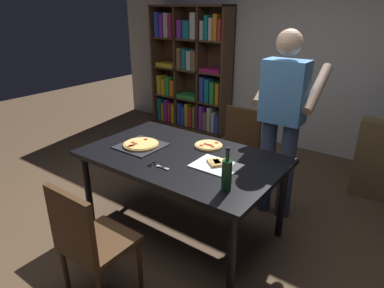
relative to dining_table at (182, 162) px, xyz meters
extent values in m
plane|color=brown|center=(0.00, 0.00, -0.68)|extent=(12.00, 12.00, 0.00)
cube|color=silver|center=(0.00, 2.60, 0.72)|extent=(6.40, 0.10, 2.80)
cube|color=black|center=(0.00, 0.00, 0.05)|extent=(1.67, 1.03, 0.04)
cylinder|color=black|center=(-0.76, -0.43, -0.33)|extent=(0.06, 0.06, 0.71)
cylinder|color=black|center=(0.76, -0.43, -0.33)|extent=(0.06, 0.06, 0.71)
cylinder|color=black|center=(-0.76, 0.43, -0.33)|extent=(0.06, 0.06, 0.71)
cylinder|color=black|center=(0.76, 0.43, -0.33)|extent=(0.06, 0.06, 0.71)
cube|color=#472D19|center=(0.00, -0.91, -0.25)|extent=(0.42, 0.42, 0.04)
cube|color=#472D19|center=(0.00, -1.10, -0.01)|extent=(0.42, 0.04, 0.45)
cylinder|color=#472D19|center=(0.18, -0.73, -0.48)|extent=(0.04, 0.04, 0.41)
cylinder|color=#472D19|center=(-0.18, -0.73, -0.48)|extent=(0.04, 0.04, 0.41)
cylinder|color=#472D19|center=(-0.18, -1.09, -0.48)|extent=(0.04, 0.04, 0.41)
cube|color=#472D19|center=(0.00, 0.91, -0.25)|extent=(0.42, 0.42, 0.04)
cube|color=#472D19|center=(0.00, 1.10, -0.01)|extent=(0.42, 0.04, 0.45)
cylinder|color=#472D19|center=(-0.18, 0.73, -0.48)|extent=(0.04, 0.04, 0.41)
cylinder|color=#472D19|center=(0.18, 0.73, -0.48)|extent=(0.04, 0.04, 0.41)
cylinder|color=#472D19|center=(-0.18, 1.09, -0.48)|extent=(0.04, 0.04, 0.41)
cylinder|color=#472D19|center=(0.18, 1.09, -0.48)|extent=(0.04, 0.04, 0.41)
cube|color=brown|center=(1.13, 1.99, -0.18)|extent=(0.22, 0.86, 0.20)
cube|color=#513823|center=(-2.32, 2.35, 0.29)|extent=(0.03, 0.35, 1.95)
cube|color=#513823|center=(-0.95, 2.35, 0.29)|extent=(0.03, 0.35, 1.95)
cube|color=#513823|center=(-1.64, 2.35, 1.25)|extent=(1.40, 0.35, 0.03)
cube|color=#513823|center=(-1.64, 2.35, -0.67)|extent=(1.40, 0.35, 0.03)
cube|color=#513823|center=(-1.64, 2.51, 0.29)|extent=(1.40, 0.03, 1.95)
cube|color=#513823|center=(-1.64, 2.35, -0.18)|extent=(1.34, 0.29, 0.03)
cube|color=#513823|center=(-1.64, 2.35, 0.29)|extent=(1.34, 0.29, 0.03)
cube|color=#513823|center=(-1.64, 2.35, 0.77)|extent=(1.34, 0.29, 0.03)
cube|color=#513823|center=(-1.86, 2.35, 0.29)|extent=(0.03, 0.29, 1.89)
cube|color=#513823|center=(-1.41, 2.35, 0.29)|extent=(0.03, 0.29, 1.89)
cube|color=teal|center=(-2.24, 2.33, -0.44)|extent=(0.05, 0.22, 0.39)
cube|color=orange|center=(-2.16, 2.33, -0.48)|extent=(0.05, 0.22, 0.31)
cube|color=purple|center=(-2.08, 2.33, -0.44)|extent=(0.05, 0.22, 0.38)
cube|color=red|center=(-2.01, 2.33, -0.47)|extent=(0.05, 0.22, 0.34)
cube|color=yellow|center=(-1.93, 2.33, -0.47)|extent=(0.05, 0.22, 0.33)
cube|color=blue|center=(-1.79, 2.33, -0.45)|extent=(0.05, 0.22, 0.36)
cube|color=blue|center=(-1.71, 2.33, -0.48)|extent=(0.07, 0.22, 0.31)
cube|color=yellow|center=(-1.64, 2.33, -0.45)|extent=(0.05, 0.22, 0.38)
cube|color=red|center=(-1.56, 2.33, -0.49)|extent=(0.06, 0.22, 0.29)
cube|color=olive|center=(-1.48, 2.33, -0.45)|extent=(0.05, 0.22, 0.37)
cube|color=purple|center=(-1.34, 2.33, -0.44)|extent=(0.06, 0.22, 0.39)
cube|color=olive|center=(-1.27, 2.33, -0.49)|extent=(0.07, 0.22, 0.29)
cube|color=silver|center=(-1.19, 2.33, -0.44)|extent=(0.06, 0.22, 0.39)
cube|color=silver|center=(-1.11, 2.33, -0.48)|extent=(0.05, 0.22, 0.32)
cube|color=blue|center=(-1.04, 2.33, -0.49)|extent=(0.06, 0.22, 0.28)
cube|color=yellow|center=(-2.23, 2.33, -0.01)|extent=(0.07, 0.22, 0.31)
cube|color=yellow|center=(-2.13, 2.33, -0.03)|extent=(0.07, 0.22, 0.27)
cube|color=green|center=(-2.04, 2.33, -0.01)|extent=(0.06, 0.22, 0.31)
cube|color=orange|center=(-1.94, 2.33, -0.03)|extent=(0.08, 0.22, 0.26)
cube|color=green|center=(-1.64, 2.33, -0.13)|extent=(0.37, 0.25, 0.06)
cube|color=blue|center=(-1.34, 2.33, 0.03)|extent=(0.07, 0.22, 0.38)
cube|color=teal|center=(-1.24, 2.33, 0.02)|extent=(0.07, 0.22, 0.37)
cube|color=green|center=(-1.14, 2.33, 0.00)|extent=(0.07, 0.22, 0.33)
cube|color=orange|center=(-1.05, 2.33, -0.01)|extent=(0.06, 0.22, 0.32)
cube|color=yellow|center=(-2.08, 2.33, 0.34)|extent=(0.35, 0.25, 0.07)
cube|color=olive|center=(-1.78, 2.33, 0.47)|extent=(0.07, 0.22, 0.33)
cube|color=teal|center=(-1.69, 2.33, 0.47)|extent=(0.07, 0.22, 0.31)
cube|color=silver|center=(-1.59, 2.33, 0.46)|extent=(0.08, 0.22, 0.29)
cube|color=olive|center=(-1.49, 2.33, 0.45)|extent=(0.07, 0.22, 0.29)
cube|color=#B21E66|center=(-1.19, 2.33, 0.34)|extent=(0.36, 0.25, 0.06)
cube|color=blue|center=(-2.23, 2.33, 0.97)|extent=(0.08, 0.22, 0.38)
cube|color=purple|center=(-2.13, 2.33, 0.96)|extent=(0.06, 0.22, 0.35)
cube|color=silver|center=(-2.04, 2.33, 0.96)|extent=(0.07, 0.22, 0.37)
cube|color=#B21E66|center=(-1.94, 2.33, 0.95)|extent=(0.06, 0.22, 0.34)
cube|color=purple|center=(-1.77, 2.33, 0.92)|extent=(0.08, 0.22, 0.27)
cube|color=teal|center=(-1.64, 2.33, 0.91)|extent=(0.11, 0.22, 0.26)
cube|color=silver|center=(-1.51, 2.33, 0.97)|extent=(0.09, 0.22, 0.38)
cube|color=silver|center=(-1.34, 2.33, 0.92)|extent=(0.05, 0.22, 0.27)
cube|color=teal|center=(-1.27, 2.33, 0.95)|extent=(0.06, 0.22, 0.34)
cube|color=silver|center=(-1.19, 2.33, 0.94)|extent=(0.06, 0.22, 0.31)
cube|color=orange|center=(-1.11, 2.33, 0.96)|extent=(0.07, 0.22, 0.36)
cube|color=red|center=(-1.04, 2.33, 0.93)|extent=(0.05, 0.22, 0.29)
cylinder|color=#38476B|center=(0.65, 0.76, -0.21)|extent=(0.14, 0.14, 0.95)
cylinder|color=#38476B|center=(0.45, 0.76, -0.21)|extent=(0.14, 0.14, 0.95)
cube|color=#4C8CD1|center=(0.55, 0.76, 0.54)|extent=(0.38, 0.22, 0.55)
sphere|color=#E0B293|center=(0.55, 0.76, 0.96)|extent=(0.22, 0.22, 0.22)
cylinder|color=#E0B293|center=(0.78, 0.94, 0.57)|extent=(0.09, 0.50, 0.39)
cylinder|color=#E0B293|center=(0.32, 0.94, 0.57)|extent=(0.09, 0.50, 0.39)
cube|color=#2D2D33|center=(-0.41, -0.07, 0.07)|extent=(0.38, 0.38, 0.01)
cylinder|color=tan|center=(-0.41, -0.07, 0.09)|extent=(0.32, 0.32, 0.02)
cylinder|color=#EACC6B|center=(-0.41, -0.07, 0.10)|extent=(0.29, 0.29, 0.01)
cylinder|color=#B22819|center=(-0.43, -0.17, 0.10)|extent=(0.04, 0.04, 0.00)
cylinder|color=#B22819|center=(-0.43, -0.11, 0.10)|extent=(0.04, 0.04, 0.00)
cylinder|color=#B22819|center=(-0.43, 0.02, 0.10)|extent=(0.04, 0.04, 0.00)
cylinder|color=#B22819|center=(-0.42, -0.15, 0.10)|extent=(0.04, 0.04, 0.00)
cylinder|color=#B22819|center=(-0.47, -0.10, 0.10)|extent=(0.04, 0.04, 0.00)
cylinder|color=#B22819|center=(-0.43, -0.18, 0.10)|extent=(0.04, 0.04, 0.00)
cube|color=white|center=(0.35, -0.01, 0.07)|extent=(0.36, 0.28, 0.01)
cube|color=#EACC6B|center=(0.36, 0.03, 0.09)|extent=(0.16, 0.16, 0.02)
cube|color=tan|center=(0.31, -0.01, 0.09)|extent=(0.08, 0.08, 0.02)
cube|color=#EACC6B|center=(0.33, 0.00, 0.09)|extent=(0.17, 0.16, 0.02)
cube|color=tan|center=(0.38, -0.04, 0.09)|extent=(0.07, 0.09, 0.02)
cylinder|color=#194723|center=(0.61, -0.29, 0.18)|extent=(0.07, 0.07, 0.22)
cylinder|color=#194723|center=(0.61, -0.29, 0.33)|extent=(0.03, 0.03, 0.08)
cylinder|color=black|center=(0.61, -0.29, 0.38)|extent=(0.03, 0.03, 0.02)
cube|color=silver|center=(0.04, -0.29, 0.07)|extent=(0.12, 0.03, 0.01)
cube|color=silver|center=(0.04, -0.29, 0.07)|extent=(0.12, 0.02, 0.01)
torus|color=black|center=(-0.07, -0.27, 0.07)|extent=(0.04, 0.04, 0.01)
torus|color=black|center=(-0.07, -0.31, 0.07)|extent=(0.04, 0.04, 0.01)
cylinder|color=tan|center=(0.08, 0.29, 0.08)|extent=(0.25, 0.25, 0.02)
cylinder|color=#EACC6B|center=(0.08, 0.29, 0.09)|extent=(0.23, 0.23, 0.01)
cylinder|color=#B22819|center=(0.15, 0.26, 0.09)|extent=(0.04, 0.04, 0.00)
cylinder|color=#B22819|center=(0.13, 0.35, 0.09)|extent=(0.04, 0.04, 0.00)
cylinder|color=#B22819|center=(0.06, 0.27, 0.09)|extent=(0.04, 0.04, 0.00)
cylinder|color=#B22819|center=(0.12, 0.27, 0.09)|extent=(0.04, 0.04, 0.00)
cylinder|color=#B22819|center=(0.05, 0.22, 0.09)|extent=(0.04, 0.04, 0.00)
cylinder|color=#B22819|center=(0.10, 0.27, 0.09)|extent=(0.04, 0.04, 0.00)
camera|label=1|loc=(1.60, -2.04, 1.23)|focal=31.33mm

